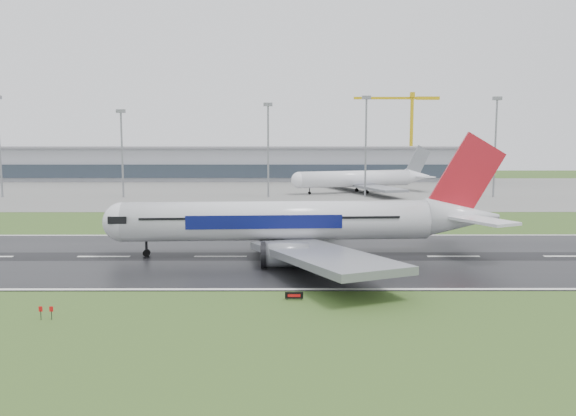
{
  "coord_description": "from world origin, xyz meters",
  "views": [
    {
      "loc": [
        31.3,
        -98.62,
        20.45
      ],
      "look_at": [
        31.62,
        12.0,
        7.0
      ],
      "focal_mm": 36.57,
      "sensor_mm": 36.0,
      "label": 1
    }
  ],
  "objects": [
    {
      "name": "floodmast_4",
      "position": [
        58.14,
        100.0,
        16.46
      ],
      "size": [
        0.64,
        0.64,
        32.92
      ],
      "primitive_type": "cylinder",
      "color": "gray",
      "rests_on": "ground"
    },
    {
      "name": "runway",
      "position": [
        0.0,
        0.0,
        0.05
      ],
      "size": [
        400.0,
        45.0,
        0.1
      ],
      "primitive_type": "cube",
      "color": "black",
      "rests_on": "ground"
    },
    {
      "name": "parked_airliner",
      "position": [
        58.57,
        115.88,
        8.38
      ],
      "size": [
        70.51,
        68.06,
        16.6
      ],
      "primitive_type": null,
      "rotation": [
        0.0,
        0.0,
        0.32
      ],
      "color": "white",
      "rests_on": "apron"
    },
    {
      "name": "ground",
      "position": [
        0.0,
        0.0,
        0.0
      ],
      "size": [
        520.0,
        520.0,
        0.0
      ],
      "primitive_type": "plane",
      "color": "#314F1D",
      "rests_on": "ground"
    },
    {
      "name": "main_airliner",
      "position": [
        34.51,
        1.61,
        10.23
      ],
      "size": [
        72.11,
        69.03,
        20.25
      ],
      "primitive_type": null,
      "rotation": [
        0.0,
        0.0,
        0.06
      ],
      "color": "silver",
      "rests_on": "runway"
    },
    {
      "name": "terminal",
      "position": [
        0.0,
        185.0,
        7.5
      ],
      "size": [
        240.0,
        36.0,
        15.0
      ],
      "primitive_type": "cube",
      "color": "gray",
      "rests_on": "ground"
    },
    {
      "name": "floodmast_1",
      "position": [
        -65.39,
        100.0,
        16.48
      ],
      "size": [
        0.64,
        0.64,
        32.97
      ],
      "primitive_type": "cylinder",
      "color": "gray",
      "rests_on": "ground"
    },
    {
      "name": "runway_sign",
      "position": [
        32.28,
        -26.65,
        0.52
      ],
      "size": [
        2.31,
        0.53,
        1.04
      ],
      "primitive_type": null,
      "rotation": [
        0.0,
        0.0,
        0.12
      ],
      "color": "black",
      "rests_on": "ground"
    },
    {
      "name": "tower_crane",
      "position": [
        94.67,
        200.0,
        21.4
      ],
      "size": [
        43.25,
        2.9,
        42.79
      ],
      "primitive_type": null,
      "rotation": [
        0.0,
        0.0,
        0.01
      ],
      "color": "gold",
      "rests_on": "ground"
    },
    {
      "name": "floodmast_2",
      "position": [
        -24.17,
        100.0,
        14.21
      ],
      "size": [
        0.64,
        0.64,
        28.41
      ],
      "primitive_type": "cylinder",
      "color": "gray",
      "rests_on": "ground"
    },
    {
      "name": "floodmast_5",
      "position": [
        101.92,
        100.0,
        16.32
      ],
      "size": [
        0.64,
        0.64,
        32.64
      ],
      "primitive_type": "cylinder",
      "color": "gray",
      "rests_on": "ground"
    },
    {
      "name": "apron",
      "position": [
        0.0,
        125.0,
        0.04
      ],
      "size": [
        400.0,
        130.0,
        0.08
      ],
      "primitive_type": "cube",
      "color": "slate",
      "rests_on": "ground"
    },
    {
      "name": "floodmast_3",
      "position": [
        25.17,
        100.0,
        15.31
      ],
      "size": [
        0.64,
        0.64,
        30.62
      ],
      "primitive_type": "cylinder",
      "color": "gray",
      "rests_on": "ground"
    }
  ]
}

